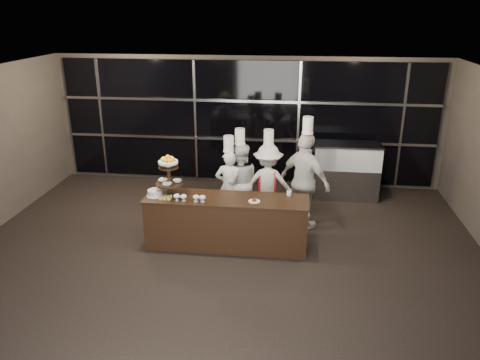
# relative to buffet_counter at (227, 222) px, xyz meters

# --- Properties ---
(room) EXTENTS (10.00, 10.00, 10.00)m
(room) POSITION_rel_buffet_counter_xyz_m (-0.00, -1.73, 1.03)
(room) COLOR black
(room) RESTS_ON ground
(window_wall) EXTENTS (8.60, 0.10, 2.80)m
(window_wall) POSITION_rel_buffet_counter_xyz_m (-0.00, 3.21, 1.04)
(window_wall) COLOR black
(window_wall) RESTS_ON ground
(buffet_counter) EXTENTS (2.84, 0.74, 0.92)m
(buffet_counter) POSITION_rel_buffet_counter_xyz_m (0.00, 0.00, 0.00)
(buffet_counter) COLOR black
(buffet_counter) RESTS_ON ground
(display_stand) EXTENTS (0.48, 0.48, 0.74)m
(display_stand) POSITION_rel_buffet_counter_xyz_m (-1.00, -0.00, 0.87)
(display_stand) COLOR black
(display_stand) RESTS_ON buffet_counter
(compotes) EXTENTS (0.56, 0.11, 0.12)m
(compotes) POSITION_rel_buffet_counter_xyz_m (-0.60, -0.22, 0.54)
(compotes) COLOR silver
(compotes) RESTS_ON buffet_counter
(layer_cake) EXTENTS (0.30, 0.30, 0.11)m
(layer_cake) POSITION_rel_buffet_counter_xyz_m (-1.25, -0.05, 0.51)
(layer_cake) COLOR white
(layer_cake) RESTS_ON buffet_counter
(pastry_squares) EXTENTS (0.20, 0.13, 0.05)m
(pastry_squares) POSITION_rel_buffet_counter_xyz_m (-1.03, -0.17, 0.48)
(pastry_squares) COLOR #EDD274
(pastry_squares) RESTS_ON buffet_counter
(small_plate) EXTENTS (0.20, 0.20, 0.05)m
(small_plate) POSITION_rel_buffet_counter_xyz_m (0.49, -0.10, 0.47)
(small_plate) COLOR white
(small_plate) RESTS_ON buffet_counter
(chef_cup) EXTENTS (0.08, 0.08, 0.07)m
(chef_cup) POSITION_rel_buffet_counter_xyz_m (1.07, 0.25, 0.49)
(chef_cup) COLOR white
(chef_cup) RESTS_ON buffet_counter
(display_case) EXTENTS (1.43, 0.63, 1.24)m
(display_case) POSITION_rel_buffet_counter_xyz_m (2.28, 2.57, 0.22)
(display_case) COLOR #A5A5AA
(display_case) RESTS_ON ground
(chef_a) EXTENTS (0.58, 0.43, 1.74)m
(chef_a) POSITION_rel_buffet_counter_xyz_m (-0.11, 1.05, 0.29)
(chef_a) COLOR silver
(chef_a) RESTS_ON ground
(chef_b) EXTENTS (0.87, 0.74, 1.86)m
(chef_b) POSITION_rel_buffet_counter_xyz_m (0.09, 1.17, 0.33)
(chef_b) COLOR silver
(chef_b) RESTS_ON ground
(chef_c) EXTENTS (1.01, 0.60, 1.85)m
(chef_c) POSITION_rel_buffet_counter_xyz_m (0.64, 1.19, 0.32)
(chef_c) COLOR silver
(chef_c) RESTS_ON ground
(chef_d) EXTENTS (1.15, 1.04, 2.18)m
(chef_d) POSITION_rel_buffet_counter_xyz_m (1.35, 0.90, 0.49)
(chef_d) COLOR silver
(chef_d) RESTS_ON ground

